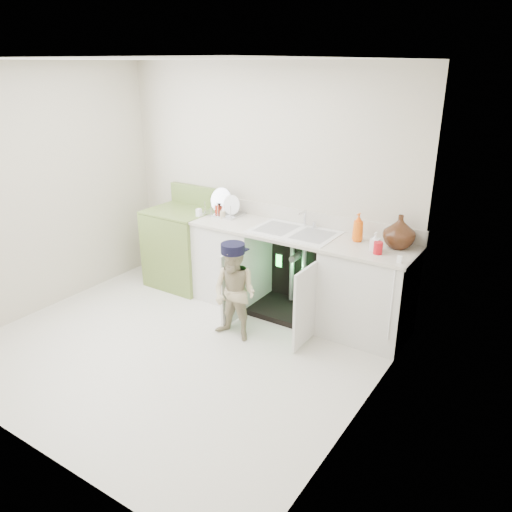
% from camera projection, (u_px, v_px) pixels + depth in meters
% --- Properties ---
extents(ground, '(3.50, 3.50, 0.00)m').
position_uv_depth(ground, '(177.00, 349.00, 4.62)').
color(ground, beige).
rests_on(ground, ground).
extents(room_shell, '(6.00, 5.50, 1.26)m').
position_uv_depth(room_shell, '(168.00, 220.00, 4.17)').
color(room_shell, beige).
rests_on(room_shell, ground).
extents(counter_run, '(2.44, 1.02, 1.20)m').
position_uv_depth(counter_run, '(296.00, 272.00, 5.10)').
color(counter_run, silver).
rests_on(counter_run, ground).
extents(avocado_stove, '(0.73, 0.65, 1.13)m').
position_uv_depth(avocado_stove, '(183.00, 246.00, 5.84)').
color(avocado_stove, olive).
rests_on(avocado_stove, ground).
extents(repair_worker, '(0.51, 0.58, 0.95)m').
position_uv_depth(repair_worker, '(235.00, 292.00, 4.64)').
color(repair_worker, beige).
rests_on(repair_worker, ground).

